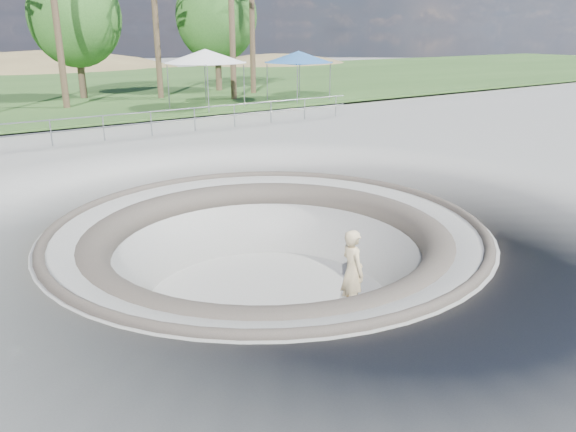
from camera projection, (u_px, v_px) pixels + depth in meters
The scene contains 11 objects.
ground at pixel (267, 226), 13.26m from camera, with size 180.00×180.00×0.00m, color #9E9E99.
skate_bowl at pixel (268, 296), 13.84m from camera, with size 14.00×14.00×4.10m.
grass_strip at pixel (6, 92), 39.62m from camera, with size 180.00×36.00×0.12m.
distant_hills at pixel (15, 138), 61.98m from camera, with size 103.20×45.00×28.60m.
safety_railing at pixel (104, 128), 22.37m from camera, with size 25.00×0.06×1.03m.
skateboard at pixel (351, 312), 13.06m from camera, with size 0.75×0.29×0.08m.
skater at pixel (352, 272), 12.74m from camera, with size 0.73×0.48×2.01m, color beige.
canopy_white at pixel (205, 56), 30.48m from camera, with size 5.86×5.86×3.15m.
canopy_blue at pixel (299, 57), 33.96m from camera, with size 5.74×5.74×2.92m.
bushy_tree_mid at pixel (75, 17), 34.21m from camera, with size 5.58×5.08×8.06m.
bushy_tree_right at pixel (216, 16), 38.68m from camera, with size 5.71×5.19×8.24m.
Camera 1 is at (-6.77, -10.53, 4.41)m, focal length 35.00 mm.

